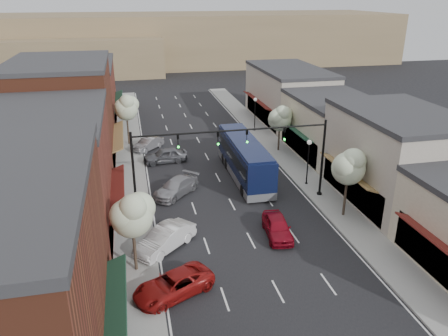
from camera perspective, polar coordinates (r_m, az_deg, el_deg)
ground at (r=30.78m, az=4.58°, el=-11.31°), size 160.00×160.00×0.00m
sidewalk_left at (r=46.18m, az=-12.23°, el=0.13°), size 2.80×73.00×0.15m
sidewalk_right at (r=48.97m, az=7.78°, el=1.70°), size 2.80×73.00×0.15m
curb_left at (r=46.19m, az=-10.50°, el=0.27°), size 0.25×73.00×0.17m
curb_right at (r=48.52m, az=6.22°, el=1.59°), size 0.25×73.00×0.17m
bldg_left_midnear at (r=33.48m, az=-22.45°, el=-1.16°), size 10.14×14.10×9.40m
bldg_left_midfar at (r=46.41m, az=-20.04°, el=6.33°), size 10.14×14.10×10.90m
bldg_left_far at (r=62.17m, az=-18.27°, el=9.08°), size 10.14×18.10×8.40m
bldg_right_midnear at (r=39.57m, az=21.52°, el=1.27°), size 9.14×12.10×7.90m
bldg_right_midfar at (r=49.61m, az=13.94°, el=5.28°), size 9.14×12.10×6.40m
bldg_right_far at (r=61.93m, az=8.38°, el=9.42°), size 9.14×16.10×7.40m
hill_far at (r=115.31m, az=-8.83°, el=16.30°), size 120.00×30.00×12.00m
hill_near at (r=104.74m, az=-22.39°, el=13.31°), size 50.00×20.00×8.00m
signal_mast_right at (r=37.28m, az=9.54°, el=2.49°), size 8.22×0.46×7.00m
signal_mast_left at (r=34.82m, az=-7.93°, el=1.17°), size 8.22×0.46×7.00m
tree_right_near at (r=35.04m, az=16.09°, el=0.33°), size 2.85×2.65×5.95m
tree_right_far at (r=49.05m, az=7.38°, el=6.57°), size 2.85×2.65×5.43m
tree_left_near at (r=27.54m, az=-11.88°, el=-5.85°), size 2.85×2.65×5.69m
tree_left_far at (r=51.93m, az=-12.62°, el=7.78°), size 2.85×2.65×6.13m
lamp_post_near at (r=40.80m, az=10.97°, el=1.70°), size 0.44×0.44×4.44m
lamp_post_far at (r=56.54m, az=4.08°, el=7.72°), size 0.44×0.44×4.44m
coach_bus at (r=42.30m, az=2.70°, el=1.30°), size 2.79×12.28×3.75m
red_hatchback at (r=32.79m, az=6.97°, el=-7.63°), size 2.24×4.57×1.50m
parked_car_a at (r=27.03m, az=-6.63°, el=-14.92°), size 5.46×4.23×1.38m
parked_car_b at (r=31.27m, az=-7.70°, el=-9.11°), size 4.83×4.63×1.64m
parked_car_c at (r=39.13m, az=-6.29°, el=-2.51°), size 4.97×5.07×1.47m
parked_car_d at (r=46.73m, az=-7.69°, el=1.63°), size 4.76×2.30×1.57m
parked_car_e at (r=50.92m, az=-9.92°, el=3.12°), size 3.98×4.10×1.40m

